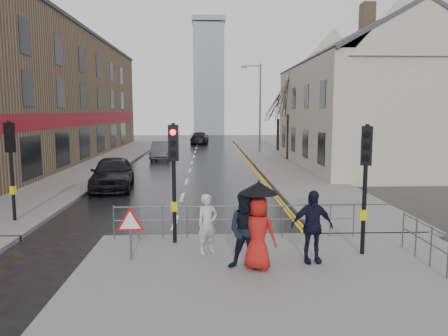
{
  "coord_description": "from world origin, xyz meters",
  "views": [
    {
      "loc": [
        1.13,
        -11.94,
        3.86
      ],
      "look_at": [
        1.77,
        4.38,
        1.74
      ],
      "focal_mm": 35.0,
      "sensor_mm": 36.0,
      "label": 1
    }
  ],
  "objects": [
    {
      "name": "pedestrian_a",
      "position": [
        1.13,
        -0.77,
        0.93
      ],
      "size": [
        0.69,
        0.6,
        1.58
      ],
      "primitive_type": "imported",
      "rotation": [
        0.0,
        0.0,
        0.49
      ],
      "color": "#B5B5B1",
      "rests_on": "near_pavement"
    },
    {
      "name": "car_far",
      "position": [
        0.27,
        40.22,
        0.72
      ],
      "size": [
        2.27,
        5.04,
        1.43
      ],
      "primitive_type": "imported",
      "rotation": [
        0.0,
        0.0,
        3.09
      ],
      "color": "black",
      "rests_on": "ground"
    },
    {
      "name": "right_pavement",
      "position": [
        6.5,
        25.0,
        0.07
      ],
      "size": [
        4.0,
        40.0,
        0.14
      ],
      "primitive_type": "cube",
      "color": "#605E5B",
      "rests_on": "ground"
    },
    {
      "name": "building_left_terrace",
      "position": [
        -12.0,
        22.0,
        5.0
      ],
      "size": [
        8.0,
        42.0,
        10.0
      ],
      "primitive_type": "cube",
      "color": "#896E4F",
      "rests_on": "ground"
    },
    {
      "name": "church_tower",
      "position": [
        1.5,
        62.0,
        9.0
      ],
      "size": [
        5.0,
        5.0,
        18.0
      ],
      "primitive_type": "cube",
      "color": "#92959A",
      "rests_on": "ground"
    },
    {
      "name": "tree_far",
      "position": [
        8.0,
        30.0,
        4.42
      ],
      "size": [
        2.4,
        2.4,
        5.64
      ],
      "color": "#2E2219",
      "rests_on": "right_pavement"
    },
    {
      "name": "pedestrian_d",
      "position": [
        3.71,
        -1.57,
        1.04
      ],
      "size": [
        1.09,
        0.52,
        1.81
      ],
      "primitive_type": "imported",
      "rotation": [
        0.0,
        0.0,
        0.07
      ],
      "color": "black",
      "rests_on": "near_pavement"
    },
    {
      "name": "pedestrian_b",
      "position": [
        2.06,
        -2.0,
        1.08
      ],
      "size": [
        1.06,
        0.91,
        1.87
      ],
      "primitive_type": "imported",
      "rotation": [
        0.0,
        0.0,
        -0.25
      ],
      "color": "black",
      "rests_on": "near_pavement"
    },
    {
      "name": "pavement_bridge_right",
      "position": [
        6.5,
        3.0,
        0.07
      ],
      "size": [
        4.0,
        4.2,
        0.14
      ],
      "primitive_type": "cube",
      "color": "#605E5B",
      "rests_on": "ground"
    },
    {
      "name": "guard_railing_front",
      "position": [
        1.95,
        0.6,
        0.86
      ],
      "size": [
        7.14,
        0.04,
        1.0
      ],
      "color": "#595B5E",
      "rests_on": "near_pavement"
    },
    {
      "name": "traffic_signal_near_left",
      "position": [
        0.2,
        0.2,
        2.46
      ],
      "size": [
        0.28,
        0.27,
        3.4
      ],
      "color": "black",
      "rests_on": "near_pavement"
    },
    {
      "name": "car_mid",
      "position": [
        -2.54,
        23.6,
        0.73
      ],
      "size": [
        1.54,
        4.41,
        1.45
      ],
      "primitive_type": "imported",
      "rotation": [
        0.0,
        0.0,
        -0.0
      ],
      "color": "#444649",
      "rests_on": "ground"
    },
    {
      "name": "traffic_signal_far_left",
      "position": [
        -5.5,
        3.0,
        2.46
      ],
      "size": [
        0.34,
        0.33,
        3.4
      ],
      "color": "black",
      "rests_on": "left_pavement"
    },
    {
      "name": "near_pavement",
      "position": [
        3.0,
        -3.5,
        0.07
      ],
      "size": [
        10.0,
        9.0,
        0.14
      ],
      "primitive_type": "cube",
      "color": "#605E5B",
      "rests_on": "ground"
    },
    {
      "name": "pedestrian_with_umbrella",
      "position": [
        2.33,
        -2.0,
        1.27
      ],
      "size": [
        1.02,
        0.96,
        2.1
      ],
      "color": "#AB1A13",
      "rests_on": "near_pavement"
    },
    {
      "name": "left_pavement",
      "position": [
        -6.5,
        23.0,
        0.07
      ],
      "size": [
        4.0,
        44.0,
        0.14
      ],
      "primitive_type": "cube",
      "color": "#605E5B",
      "rests_on": "ground"
    },
    {
      "name": "building_right_cream",
      "position": [
        12.0,
        18.0,
        4.78
      ],
      "size": [
        9.0,
        16.4,
        10.1
      ],
      "color": "beige",
      "rests_on": "ground"
    },
    {
      "name": "street_lamp",
      "position": [
        5.82,
        28.0,
        4.71
      ],
      "size": [
        1.83,
        0.25,
        8.0
      ],
      "color": "#595B5E",
      "rests_on": "right_pavement"
    },
    {
      "name": "ground",
      "position": [
        0.0,
        0.0,
        0.0
      ],
      "size": [
        120.0,
        120.0,
        0.0
      ],
      "primitive_type": "plane",
      "color": "black",
      "rests_on": "ground"
    },
    {
      "name": "car_parked",
      "position": [
        -3.57,
        9.75,
        0.81
      ],
      "size": [
        2.4,
        4.95,
        1.63
      ],
      "primitive_type": "imported",
      "rotation": [
        0.0,
        0.0,
        0.1
      ],
      "color": "black",
      "rests_on": "ground"
    },
    {
      "name": "traffic_signal_near_right",
      "position": [
        5.2,
        -1.0,
        2.46
      ],
      "size": [
        0.34,
        0.33,
        3.4
      ],
      "color": "black",
      "rests_on": "near_pavement"
    },
    {
      "name": "warning_sign",
      "position": [
        -0.8,
        -1.21,
        1.04
      ],
      "size": [
        0.8,
        0.07,
        1.35
      ],
      "color": "#595B5E",
      "rests_on": "near_pavement"
    },
    {
      "name": "tree_near",
      "position": [
        7.5,
        22.0,
        5.14
      ],
      "size": [
        2.4,
        2.4,
        6.58
      ],
      "color": "#2E2219",
      "rests_on": "right_pavement"
    }
  ]
}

